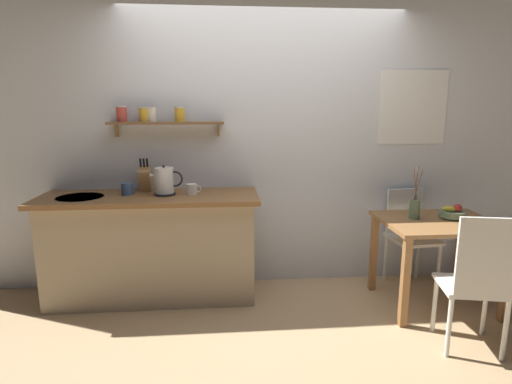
# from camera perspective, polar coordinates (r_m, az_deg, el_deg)

# --- Properties ---
(ground_plane) EXTENTS (14.00, 14.00, 0.00)m
(ground_plane) POSITION_cam_1_polar(r_m,az_deg,el_deg) (3.60, 2.00, -15.79)
(ground_plane) COLOR tan
(back_wall) EXTENTS (6.80, 0.11, 2.70)m
(back_wall) POSITION_cam_1_polar(r_m,az_deg,el_deg) (3.88, 4.02, 7.09)
(back_wall) COLOR silver
(back_wall) RESTS_ON ground_plane
(kitchen_counter) EXTENTS (1.83, 0.63, 0.93)m
(kitchen_counter) POSITION_cam_1_polar(r_m,az_deg,el_deg) (3.73, -14.12, -7.26)
(kitchen_counter) COLOR tan
(kitchen_counter) RESTS_ON ground_plane
(wall_shelf) EXTENTS (0.98, 0.20, 0.26)m
(wall_shelf) POSITION_cam_1_polar(r_m,az_deg,el_deg) (3.70, -13.04, 9.80)
(wall_shelf) COLOR brown
(dining_table) EXTENTS (0.91, 0.76, 0.74)m
(dining_table) POSITION_cam_1_polar(r_m,az_deg,el_deg) (3.76, 23.68, -5.39)
(dining_table) COLOR #9E6B3D
(dining_table) RESTS_ON ground_plane
(dining_chair_near) EXTENTS (0.48, 0.46, 0.98)m
(dining_chair_near) POSITION_cam_1_polar(r_m,az_deg,el_deg) (3.18, 28.14, -10.45)
(dining_chair_near) COLOR white
(dining_chair_near) RESTS_ON ground_plane
(dining_chair_far) EXTENTS (0.43, 0.44, 0.90)m
(dining_chair_far) POSITION_cam_1_polar(r_m,az_deg,el_deg) (4.15, 20.32, -5.16)
(dining_chair_far) COLOR white
(dining_chair_far) RESTS_ON ground_plane
(fruit_bowl) EXTENTS (0.21, 0.21, 0.13)m
(fruit_bowl) POSITION_cam_1_polar(r_m,az_deg,el_deg) (3.83, 25.42, -2.60)
(fruit_bowl) COLOR slate
(fruit_bowl) RESTS_ON dining_table
(twig_vase) EXTENTS (0.09, 0.09, 0.45)m
(twig_vase) POSITION_cam_1_polar(r_m,az_deg,el_deg) (3.69, 20.97, -2.09)
(twig_vase) COLOR #567056
(twig_vase) RESTS_ON dining_table
(electric_kettle) EXTENTS (0.27, 0.18, 0.26)m
(electric_kettle) POSITION_cam_1_polar(r_m,az_deg,el_deg) (3.56, -12.43, 1.42)
(electric_kettle) COLOR black
(electric_kettle) RESTS_ON kitchen_counter
(knife_block) EXTENTS (0.10, 0.19, 0.30)m
(knife_block) POSITION_cam_1_polar(r_m,az_deg,el_deg) (3.76, -14.98, 1.83)
(knife_block) COLOR tan
(knife_block) RESTS_ON kitchen_counter
(coffee_mug_by_sink) EXTENTS (0.13, 0.09, 0.10)m
(coffee_mug_by_sink) POSITION_cam_1_polar(r_m,az_deg,el_deg) (3.65, -17.30, 0.41)
(coffee_mug_by_sink) COLOR #3D5B89
(coffee_mug_by_sink) RESTS_ON kitchen_counter
(coffee_mug_spare) EXTENTS (0.13, 0.09, 0.09)m
(coffee_mug_spare) POSITION_cam_1_polar(r_m,az_deg,el_deg) (3.55, -8.82, 0.40)
(coffee_mug_spare) COLOR white
(coffee_mug_spare) RESTS_ON kitchen_counter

